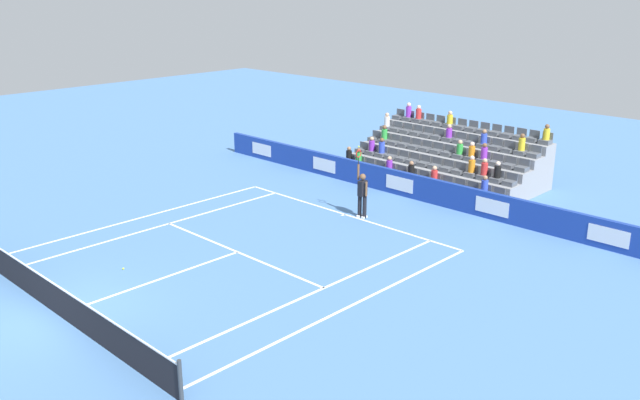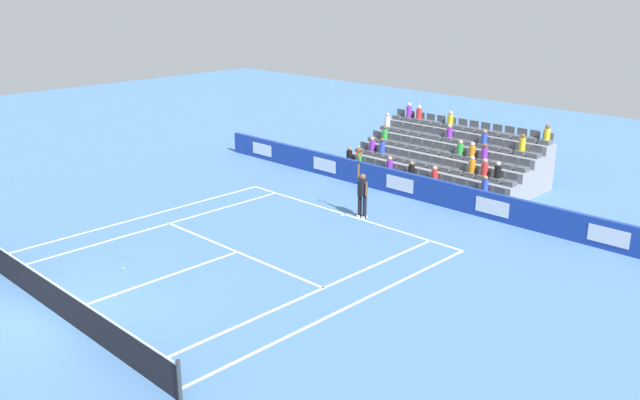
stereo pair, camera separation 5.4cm
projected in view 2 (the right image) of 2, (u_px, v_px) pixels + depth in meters
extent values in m
plane|color=#4C7AB2|center=(58.00, 315.00, 18.83)|extent=(80.00, 80.00, 0.00)
cube|color=white|center=(345.00, 214.00, 26.92)|extent=(10.97, 0.10, 0.01)
cube|color=white|center=(237.00, 252.00, 23.18)|extent=(8.23, 0.10, 0.01)
cube|color=white|center=(157.00, 280.00, 21.01)|extent=(0.10, 6.40, 0.01)
cube|color=white|center=(159.00, 226.00, 25.61)|extent=(0.10, 11.89, 0.01)
cube|color=white|center=(313.00, 293.00, 20.14)|extent=(0.10, 11.89, 0.01)
cube|color=white|center=(140.00, 218.00, 26.52)|extent=(0.10, 11.89, 0.01)
cube|color=white|center=(347.00, 307.00, 19.23)|extent=(0.10, 11.89, 0.01)
cube|color=white|center=(343.00, 215.00, 26.85)|extent=(0.10, 0.20, 0.01)
cube|color=#193899|center=(401.00, 183.00, 29.21)|extent=(22.54, 0.20, 1.06)
cube|color=white|center=(608.00, 236.00, 23.14)|extent=(1.44, 0.01, 0.59)
cube|color=white|center=(492.00, 207.00, 26.14)|extent=(1.44, 0.01, 0.59)
cube|color=white|center=(400.00, 184.00, 29.14)|extent=(1.44, 0.01, 0.59)
cube|color=white|center=(324.00, 165.00, 32.13)|extent=(1.44, 0.01, 0.59)
cube|color=white|center=(262.00, 149.00, 35.13)|extent=(1.44, 0.01, 0.59)
cylinder|color=#33383D|center=(179.00, 382.00, 14.72)|extent=(0.10, 0.10, 1.07)
cube|color=black|center=(56.00, 300.00, 18.69)|extent=(11.77, 0.02, 0.92)
cube|color=white|center=(54.00, 284.00, 18.54)|extent=(11.77, 0.04, 0.04)
cylinder|color=black|center=(365.00, 207.00, 26.38)|extent=(0.16, 0.16, 0.90)
cylinder|color=black|center=(360.00, 206.00, 26.53)|extent=(0.16, 0.16, 0.90)
cube|color=white|center=(364.00, 217.00, 26.50)|extent=(0.13, 0.27, 0.08)
cube|color=white|center=(360.00, 216.00, 26.65)|extent=(0.13, 0.27, 0.08)
cube|color=black|center=(363.00, 188.00, 26.22)|extent=(0.24, 0.37, 0.60)
sphere|color=brown|center=(363.00, 177.00, 26.08)|extent=(0.24, 0.24, 0.24)
cylinder|color=brown|center=(358.00, 172.00, 26.17)|extent=(0.09, 0.09, 0.62)
cylinder|color=brown|center=(366.00, 189.00, 26.04)|extent=(0.09, 0.09, 0.56)
cylinder|color=black|center=(359.00, 161.00, 26.04)|extent=(0.04, 0.04, 0.28)
torus|color=red|center=(359.00, 154.00, 25.95)|extent=(0.05, 0.31, 0.31)
sphere|color=#D1E533|center=(359.00, 147.00, 25.86)|extent=(0.07, 0.07, 0.07)
cube|color=gray|center=(416.00, 185.00, 30.04)|extent=(8.68, 0.95, 0.42)
cube|color=#545960|center=(497.00, 198.00, 27.27)|extent=(0.48, 0.44, 0.20)
cube|color=#545960|center=(500.00, 191.00, 27.33)|extent=(0.48, 0.04, 0.30)
cube|color=#545960|center=(484.00, 195.00, 27.68)|extent=(0.48, 0.44, 0.20)
cube|color=#545960|center=(487.00, 188.00, 27.74)|extent=(0.48, 0.04, 0.30)
cube|color=#545960|center=(470.00, 192.00, 28.09)|extent=(0.48, 0.44, 0.20)
cube|color=#545960|center=(473.00, 185.00, 28.15)|extent=(0.48, 0.04, 0.30)
cube|color=#545960|center=(458.00, 189.00, 28.50)|extent=(0.48, 0.44, 0.20)
cube|color=#545960|center=(461.00, 182.00, 28.56)|extent=(0.48, 0.04, 0.30)
cube|color=#545960|center=(445.00, 186.00, 28.92)|extent=(0.48, 0.44, 0.20)
cube|color=#545960|center=(448.00, 179.00, 28.98)|extent=(0.48, 0.04, 0.30)
cube|color=#545960|center=(433.00, 183.00, 29.33)|extent=(0.48, 0.44, 0.20)
cube|color=#545960|center=(436.00, 176.00, 29.39)|extent=(0.48, 0.04, 0.30)
cube|color=#545960|center=(422.00, 180.00, 29.74)|extent=(0.48, 0.44, 0.20)
cube|color=#545960|center=(425.00, 174.00, 29.80)|extent=(0.48, 0.04, 0.30)
cube|color=#545960|center=(410.00, 177.00, 30.15)|extent=(0.48, 0.44, 0.20)
cube|color=#545960|center=(413.00, 171.00, 30.21)|extent=(0.48, 0.04, 0.30)
cube|color=#545960|center=(399.00, 175.00, 30.57)|extent=(0.48, 0.44, 0.20)
cube|color=#545960|center=(402.00, 168.00, 30.62)|extent=(0.48, 0.04, 0.30)
cube|color=#545960|center=(389.00, 172.00, 30.98)|extent=(0.48, 0.44, 0.20)
cube|color=#545960|center=(392.00, 166.00, 31.04)|extent=(0.48, 0.04, 0.30)
cube|color=#545960|center=(378.00, 170.00, 31.39)|extent=(0.48, 0.44, 0.20)
cube|color=#545960|center=(381.00, 164.00, 31.45)|extent=(0.48, 0.04, 0.30)
cube|color=#545960|center=(368.00, 167.00, 31.80)|extent=(0.48, 0.44, 0.20)
cube|color=#545960|center=(371.00, 161.00, 31.86)|extent=(0.48, 0.04, 0.30)
cube|color=#545960|center=(358.00, 165.00, 32.21)|extent=(0.48, 0.44, 0.20)
cube|color=#545960|center=(361.00, 159.00, 32.27)|extent=(0.48, 0.04, 0.30)
cube|color=#545960|center=(349.00, 162.00, 32.63)|extent=(0.48, 0.44, 0.20)
cube|color=#545960|center=(351.00, 157.00, 32.69)|extent=(0.48, 0.04, 0.30)
cube|color=gray|center=(429.00, 177.00, 30.62)|extent=(8.68, 0.95, 0.84)
cube|color=#545960|center=(510.00, 183.00, 27.79)|extent=(0.48, 0.44, 0.20)
cube|color=#545960|center=(513.00, 176.00, 27.85)|extent=(0.48, 0.04, 0.30)
cube|color=#545960|center=(496.00, 180.00, 28.20)|extent=(0.48, 0.44, 0.20)
cube|color=#545960|center=(499.00, 174.00, 28.26)|extent=(0.48, 0.04, 0.30)
cube|color=#545960|center=(483.00, 177.00, 28.61)|extent=(0.48, 0.44, 0.20)
cube|color=#545960|center=(486.00, 171.00, 28.67)|extent=(0.48, 0.04, 0.30)
cube|color=#545960|center=(471.00, 175.00, 29.02)|extent=(0.48, 0.44, 0.20)
cube|color=#545960|center=(474.00, 168.00, 29.08)|extent=(0.48, 0.04, 0.30)
cube|color=#545960|center=(458.00, 172.00, 29.43)|extent=(0.48, 0.44, 0.20)
cube|color=#545960|center=(461.00, 166.00, 29.49)|extent=(0.48, 0.04, 0.30)
cube|color=#545960|center=(447.00, 169.00, 29.85)|extent=(0.48, 0.44, 0.20)
cube|color=#545960|center=(449.00, 163.00, 29.91)|extent=(0.48, 0.04, 0.30)
cube|color=#545960|center=(435.00, 167.00, 30.26)|extent=(0.48, 0.44, 0.20)
cube|color=#545960|center=(438.00, 161.00, 30.32)|extent=(0.48, 0.04, 0.30)
cube|color=#545960|center=(424.00, 164.00, 30.67)|extent=(0.48, 0.44, 0.20)
cube|color=#545960|center=(426.00, 158.00, 30.73)|extent=(0.48, 0.04, 0.30)
cube|color=#545960|center=(413.00, 162.00, 31.08)|extent=(0.48, 0.44, 0.20)
cube|color=#545960|center=(415.00, 156.00, 31.14)|extent=(0.48, 0.04, 0.30)
cube|color=#545960|center=(402.00, 159.00, 31.50)|extent=(0.48, 0.44, 0.20)
cube|color=#545960|center=(405.00, 154.00, 31.55)|extent=(0.48, 0.04, 0.30)
cube|color=#545960|center=(391.00, 157.00, 31.91)|extent=(0.48, 0.44, 0.20)
cube|color=#545960|center=(394.00, 151.00, 31.97)|extent=(0.48, 0.04, 0.30)
cube|color=#545960|center=(381.00, 155.00, 32.32)|extent=(0.48, 0.44, 0.20)
cube|color=#545960|center=(384.00, 149.00, 32.38)|extent=(0.48, 0.04, 0.30)
cube|color=#545960|center=(371.00, 153.00, 32.73)|extent=(0.48, 0.44, 0.20)
cube|color=#545960|center=(374.00, 147.00, 32.79)|extent=(0.48, 0.04, 0.30)
cube|color=#545960|center=(362.00, 151.00, 33.14)|extent=(0.48, 0.44, 0.20)
cube|color=#545960|center=(364.00, 145.00, 33.20)|extent=(0.48, 0.04, 0.30)
cube|color=gray|center=(441.00, 168.00, 31.21)|extent=(8.68, 0.95, 1.26)
cube|color=#545960|center=(522.00, 169.00, 28.30)|extent=(0.48, 0.44, 0.20)
cube|color=#545960|center=(525.00, 162.00, 28.36)|extent=(0.48, 0.04, 0.30)
cube|color=#545960|center=(509.00, 166.00, 28.72)|extent=(0.48, 0.44, 0.20)
cube|color=#545960|center=(512.00, 160.00, 28.77)|extent=(0.48, 0.04, 0.30)
cube|color=#545960|center=(496.00, 164.00, 29.13)|extent=(0.48, 0.44, 0.20)
cube|color=#545960|center=(499.00, 157.00, 29.19)|extent=(0.48, 0.04, 0.30)
cube|color=#545960|center=(483.00, 161.00, 29.54)|extent=(0.48, 0.44, 0.20)
cube|color=#545960|center=(486.00, 155.00, 29.60)|extent=(0.48, 0.04, 0.30)
cube|color=#545960|center=(471.00, 159.00, 29.95)|extent=(0.48, 0.44, 0.20)
cube|color=#545960|center=(474.00, 152.00, 30.01)|extent=(0.48, 0.04, 0.30)
cube|color=#545960|center=(459.00, 156.00, 30.36)|extent=(0.48, 0.44, 0.20)
cube|color=#545960|center=(462.00, 150.00, 30.42)|extent=(0.48, 0.04, 0.30)
cube|color=#545960|center=(448.00, 154.00, 30.78)|extent=(0.48, 0.44, 0.20)
cube|color=#545960|center=(450.00, 148.00, 30.84)|extent=(0.48, 0.04, 0.30)
cube|color=#545960|center=(436.00, 152.00, 31.19)|extent=(0.48, 0.44, 0.20)
cube|color=#545960|center=(439.00, 146.00, 31.25)|extent=(0.48, 0.04, 0.30)
cube|color=#545960|center=(425.00, 149.00, 31.60)|extent=(0.48, 0.44, 0.20)
cube|color=#545960|center=(428.00, 144.00, 31.66)|extent=(0.48, 0.04, 0.30)
cube|color=#545960|center=(415.00, 147.00, 32.01)|extent=(0.48, 0.44, 0.20)
cube|color=#545960|center=(417.00, 141.00, 32.07)|extent=(0.48, 0.04, 0.30)
cube|color=#545960|center=(404.00, 145.00, 32.42)|extent=(0.48, 0.44, 0.20)
cube|color=#545960|center=(407.00, 139.00, 32.48)|extent=(0.48, 0.04, 0.30)
cube|color=#545960|center=(394.00, 143.00, 32.84)|extent=(0.48, 0.44, 0.20)
cube|color=#545960|center=(397.00, 137.00, 32.90)|extent=(0.48, 0.04, 0.30)
cube|color=#545960|center=(384.00, 141.00, 33.25)|extent=(0.48, 0.44, 0.20)
cube|color=#545960|center=(387.00, 136.00, 33.31)|extent=(0.48, 0.04, 0.30)
cube|color=#545960|center=(374.00, 139.00, 33.66)|extent=(0.48, 0.44, 0.20)
cube|color=#545960|center=(377.00, 134.00, 33.72)|extent=(0.48, 0.04, 0.30)
cube|color=gray|center=(453.00, 160.00, 31.79)|extent=(8.68, 0.95, 1.68)
cube|color=#545960|center=(534.00, 155.00, 28.82)|extent=(0.48, 0.44, 0.20)
cube|color=#545960|center=(537.00, 149.00, 28.88)|extent=(0.48, 0.04, 0.30)
cube|color=#545960|center=(521.00, 153.00, 29.23)|extent=(0.48, 0.44, 0.20)
cube|color=#545960|center=(524.00, 146.00, 29.29)|extent=(0.48, 0.04, 0.30)
cube|color=#545960|center=(508.00, 150.00, 29.65)|extent=(0.48, 0.44, 0.20)
cube|color=#545960|center=(511.00, 144.00, 29.70)|extent=(0.48, 0.04, 0.30)
cube|color=#545960|center=(495.00, 148.00, 30.06)|extent=(0.48, 0.44, 0.20)
cube|color=#545960|center=(498.00, 142.00, 30.12)|extent=(0.48, 0.04, 0.30)
cube|color=#545960|center=(483.00, 146.00, 30.47)|extent=(0.48, 0.44, 0.20)
cube|color=#545960|center=(486.00, 140.00, 30.53)|extent=(0.48, 0.04, 0.30)
cube|color=#545960|center=(471.00, 144.00, 30.88)|extent=(0.48, 0.44, 0.20)
cube|color=#545960|center=(474.00, 138.00, 30.94)|extent=(0.48, 0.04, 0.30)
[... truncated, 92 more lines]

